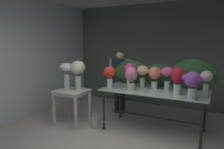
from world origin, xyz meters
name	(u,v)px	position (x,y,z in m)	size (l,w,h in m)	color
ground_plane	(137,124)	(0.00, 1.74, 0.00)	(7.67, 7.67, 0.00)	beige
wall_back	(160,55)	(0.00, 3.48, 1.45)	(5.34, 0.12, 2.91)	slate
wall_left	(46,56)	(-2.67, 1.74, 1.45)	(0.12, 3.60, 2.91)	silver
display_table_glass	(154,96)	(0.41, 1.57, 0.76)	(2.09, 1.02, 0.88)	#B4CDBD
side_table_white	(72,95)	(-1.33, 1.12, 0.67)	(0.67, 0.61, 0.78)	silver
florist	(120,75)	(-0.69, 2.27, 0.99)	(0.58, 0.24, 1.60)	#232328
foliage_backdrop	(167,74)	(0.58, 1.96, 1.16)	(2.21, 0.30, 0.62)	#28562D
vase_rosy_stock	(131,77)	(0.01, 1.31, 1.15)	(0.24, 0.24, 0.47)	silver
vase_scarlet_carnations	(110,74)	(-0.47, 1.31, 1.16)	(0.27, 0.25, 0.46)	silver
vase_magenta_tulips	(130,73)	(-0.12, 1.55, 1.19)	(0.25, 0.24, 0.52)	silver
vase_violet_hydrangea	(192,83)	(1.17, 1.15, 1.16)	(0.33, 0.27, 0.47)	silver
vase_crimson_anemones	(178,79)	(0.89, 1.39, 1.17)	(0.23, 0.23, 0.51)	silver
vase_coral_roses	(155,75)	(0.38, 1.66, 1.16)	(0.27, 0.24, 0.46)	silver
vase_blush_lilies	(206,80)	(1.37, 1.45, 1.17)	(0.21, 0.19, 0.47)	silver
vase_fuchsia_peonies	(168,75)	(0.65, 1.60, 1.20)	(0.25, 0.25, 0.47)	silver
vase_peach_freesia	(143,73)	(0.11, 1.69, 1.18)	(0.26, 0.24, 0.47)	silver
vase_white_roses_tall	(67,72)	(-1.45, 1.12, 1.17)	(0.33, 0.29, 0.60)	silver
vase_cream_lisianthus_tall	(78,71)	(-1.19, 1.18, 1.21)	(0.34, 0.32, 0.65)	silver
watering_can	(95,122)	(-0.74, 1.15, 0.13)	(0.35, 0.18, 0.34)	#B7B2A8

